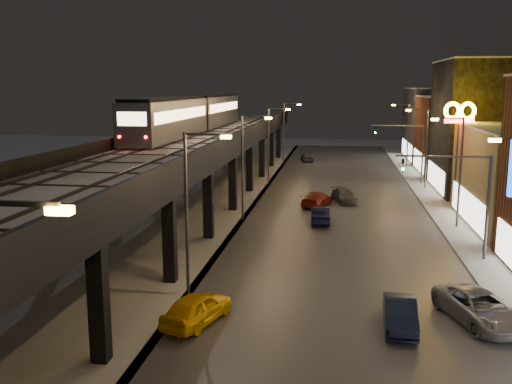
{
  "coord_description": "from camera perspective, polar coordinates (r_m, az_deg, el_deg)",
  "views": [
    {
      "loc": [
        7.29,
        -16.02,
        11.35
      ],
      "look_at": [
        2.36,
        17.89,
        5.0
      ],
      "focal_mm": 40.0,
      "sensor_mm": 36.0,
      "label": 1
    }
  ],
  "objects": [
    {
      "name": "traffic_light_rig_a",
      "position": [
        39.57,
        20.6,
        -0.15
      ],
      "size": [
        6.1,
        0.34,
        7.0
      ],
      "color": "#38383A",
      "rests_on": "ground"
    },
    {
      "name": "streetlight_left_3",
      "position": [
        65.76,
        1.5,
        5.16
      ],
      "size": [
        2.57,
        0.28,
        9.0
      ],
      "color": "#38383A",
      "rests_on": "ground"
    },
    {
      "name": "road_surface",
      "position": [
        52.26,
        8.31,
        -2.12
      ],
      "size": [
        17.0,
        120.0,
        0.06
      ],
      "primitive_type": "cube",
      "color": "#46474D",
      "rests_on": "ground"
    },
    {
      "name": "car_near_white",
      "position": [
        48.15,
        6.42,
        -2.34
      ],
      "size": [
        1.76,
        4.35,
        1.4
      ],
      "primitive_type": "imported",
      "rotation": [
        0.0,
        0.0,
        3.21
      ],
      "color": "black",
      "rests_on": "ground"
    },
    {
      "name": "streetlight_right_2",
      "position": [
        48.35,
        19.47,
        2.63
      ],
      "size": [
        2.56,
        0.28,
        9.0
      ],
      "color": "#38383A",
      "rests_on": "ground"
    },
    {
      "name": "car_mid_dark",
      "position": [
        54.87,
        6.1,
        -0.74
      ],
      "size": [
        3.25,
        5.24,
        1.42
      ],
      "primitive_type": "imported",
      "rotation": [
        0.0,
        0.0,
        2.86
      ],
      "color": "maroon",
      "rests_on": "ground"
    },
    {
      "name": "streetlight_left_4",
      "position": [
        83.6,
        2.97,
        6.29
      ],
      "size": [
        2.57,
        0.28,
        9.0
      ],
      "color": "#38383A",
      "rests_on": "ground"
    },
    {
      "name": "building_d",
      "position": [
        66.3,
        22.97,
        5.98
      ],
      "size": [
        12.2,
        13.2,
        14.16
      ],
      "color": "black",
      "rests_on": "ground"
    },
    {
      "name": "viaduct_trackbed",
      "position": [
        50.05,
        -7.21,
        4.72
      ],
      "size": [
        8.4,
        100.0,
        0.32
      ],
      "color": "#B2B7C1",
      "rests_on": "elevated_viaduct"
    },
    {
      "name": "viaduct_parapet_streetside",
      "position": [
        49.05,
        -2.28,
        5.23
      ],
      "size": [
        0.3,
        100.0,
        1.1
      ],
      "primitive_type": "cube",
      "color": "black",
      "rests_on": "elevated_viaduct"
    },
    {
      "name": "car_onc_silver",
      "position": [
        28.44,
        14.21,
        -11.83
      ],
      "size": [
        1.66,
        4.32,
        1.4
      ],
      "primitive_type": "imported",
      "rotation": [
        0.0,
        0.0,
        -0.04
      ],
      "color": "black",
      "rests_on": "ground"
    },
    {
      "name": "car_taxi",
      "position": [
        28.24,
        -5.94,
        -11.58
      ],
      "size": [
        3.1,
        4.8,
        1.52
      ],
      "primitive_type": "imported",
      "rotation": [
        0.0,
        0.0,
        2.82
      ],
      "color": "#F5BB06",
      "rests_on": "ground"
    },
    {
      "name": "building_f",
      "position": [
        93.7,
        18.64,
        6.42
      ],
      "size": [
        12.2,
        16.2,
        11.16
      ],
      "color": "#323238",
      "rests_on": "ground"
    },
    {
      "name": "streetlight_right_3",
      "position": [
        65.99,
        16.51,
        4.75
      ],
      "size": [
        2.56,
        0.28,
        9.0
      ],
      "color": "#38383A",
      "rests_on": "ground"
    },
    {
      "name": "streetlight_left_1",
      "position": [
        30.65,
        -6.49,
        -1.08
      ],
      "size": [
        2.57,
        0.28,
        9.0
      ],
      "color": "#38383A",
      "rests_on": "ground"
    },
    {
      "name": "traffic_light_rig_b",
      "position": [
        68.9,
        15.4,
        4.42
      ],
      "size": [
        6.1,
        0.34,
        7.0
      ],
      "color": "#38383A",
      "rests_on": "ground"
    },
    {
      "name": "viaduct_parapet_far",
      "position": [
        51.36,
        -11.91,
        5.25
      ],
      "size": [
        0.3,
        100.0,
        1.1
      ],
      "primitive_type": "cube",
      "color": "black",
      "rests_on": "elevated_viaduct"
    },
    {
      "name": "car_far_white",
      "position": [
        87.83,
        5.11,
        3.48
      ],
      "size": [
        2.36,
        4.21,
        1.35
      ],
      "primitive_type": "imported",
      "rotation": [
        0.0,
        0.0,
        3.34
      ],
      "color": "#484B54",
      "rests_on": "ground"
    },
    {
      "name": "subway_train",
      "position": [
        63.27,
        -6.25,
        7.85
      ],
      "size": [
        3.15,
        38.11,
        3.77
      ],
      "color": "gray",
      "rests_on": "viaduct_trackbed"
    },
    {
      "name": "building_e",
      "position": [
        80.04,
        20.38,
        5.35
      ],
      "size": [
        12.2,
        12.2,
        10.16
      ],
      "color": "#602817",
      "rests_on": "ground"
    },
    {
      "name": "car_onc_white",
      "position": [
        57.16,
        8.79,
        -0.43
      ],
      "size": [
        2.91,
        4.71,
        1.27
      ],
      "primitive_type": "imported",
      "rotation": [
        0.0,
        0.0,
        0.28
      ],
      "color": "#494B4F",
      "rests_on": "ground"
    },
    {
      "name": "elevated_viaduct",
      "position": [
        50.01,
        -7.22,
        3.83
      ],
      "size": [
        9.0,
        100.0,
        6.3
      ],
      "color": "black",
      "rests_on": "ground"
    },
    {
      "name": "streetlight_left_2",
      "position": [
        48.04,
        -1.05,
        3.18
      ],
      "size": [
        2.57,
        0.28,
        9.0
      ],
      "color": "#38383A",
      "rests_on": "ground"
    },
    {
      "name": "streetlight_right_4",
      "position": [
        83.78,
        14.79,
        5.97
      ],
      "size": [
        2.56,
        0.28,
        9.0
      ],
      "color": "#38383A",
      "rests_on": "ground"
    },
    {
      "name": "under_viaduct_pavement",
      "position": [
        53.93,
        -6.19,
        -1.68
      ],
      "size": [
        11.0,
        120.0,
        0.06
      ],
      "primitive_type": "cube",
      "color": "#9FA1A8",
      "rests_on": "ground"
    },
    {
      "name": "sidewalk_right",
      "position": [
        53.24,
        19.14,
        -2.32
      ],
      "size": [
        4.0,
        120.0,
        0.14
      ],
      "primitive_type": "cube",
      "color": "#9FA1A8",
      "rests_on": "ground"
    },
    {
      "name": "car_onc_dark",
      "position": [
        30.18,
        21.42,
        -10.8
      ],
      "size": [
        4.22,
        6.03,
        1.53
      ],
      "primitive_type": "imported",
      "rotation": [
        0.0,
        0.0,
        0.34
      ],
      "color": "gray",
      "rests_on": "ground"
    },
    {
      "name": "sign_mcdonalds",
      "position": [
        54.76,
        19.67,
        6.54
      ],
      "size": [
        2.97,
        0.85,
        10.02
      ],
      "color": "#38383A",
      "rests_on": "ground"
    }
  ]
}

